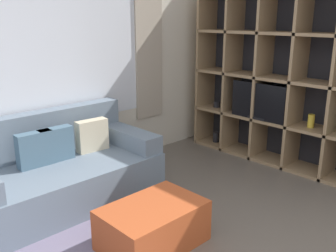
% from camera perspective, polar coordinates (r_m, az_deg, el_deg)
% --- Properties ---
extents(wall_back, '(6.90, 0.11, 2.70)m').
position_cam_1_polar(wall_back, '(4.09, -22.36, 8.82)').
color(wall_back, beige).
rests_on(wall_back, ground_plane).
extents(wall_right, '(0.07, 4.30, 2.70)m').
position_cam_1_polar(wall_right, '(4.92, 19.74, 10.10)').
color(wall_right, beige).
rests_on(wall_right, ground_plane).
extents(shelving_unit, '(0.42, 2.40, 2.16)m').
position_cam_1_polar(shelving_unit, '(4.84, 16.79, 6.83)').
color(shelving_unit, '#232328').
rests_on(shelving_unit, ground_plane).
extents(couch_main, '(1.89, 0.99, 0.87)m').
position_cam_1_polar(couch_main, '(3.93, -16.30, -6.73)').
color(couch_main, slate).
rests_on(couch_main, ground_plane).
extents(ottoman, '(0.82, 0.55, 0.36)m').
position_cam_1_polar(ottoman, '(3.14, -2.32, -14.91)').
color(ottoman, '#B74C23').
rests_on(ottoman, ground_plane).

